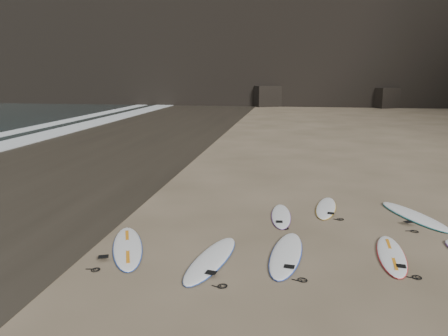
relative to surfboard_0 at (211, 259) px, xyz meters
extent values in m
plane|color=#897559|center=(4.10, 0.92, -0.05)|extent=(240.00, 240.00, 0.00)
cube|color=#383026|center=(-8.90, 10.92, -0.04)|extent=(12.00, 200.00, 0.01)
cube|color=black|center=(12.10, 45.92, 1.11)|extent=(4.23, 4.46, 2.33)
cube|color=black|center=(-1.90, 45.92, 1.20)|extent=(4.49, 4.76, 2.49)
ellipsoid|color=white|center=(0.00, 0.00, 0.00)|extent=(1.10, 2.74, 0.10)
ellipsoid|color=white|center=(1.62, 0.54, 0.00)|extent=(0.92, 2.74, 0.10)
ellipsoid|color=white|center=(3.96, 0.87, -0.01)|extent=(0.77, 2.42, 0.09)
ellipsoid|color=white|center=(1.42, 3.25, -0.01)|extent=(0.64, 2.22, 0.08)
ellipsoid|color=white|center=(2.75, 4.23, -0.01)|extent=(0.87, 2.35, 0.08)
ellipsoid|color=white|center=(5.18, 3.82, 0.00)|extent=(1.75, 2.82, 0.10)
ellipsoid|color=white|center=(-2.07, 0.36, 0.00)|extent=(1.61, 2.74, 0.10)
camera|label=1|loc=(1.67, -8.76, 4.00)|focal=35.00mm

